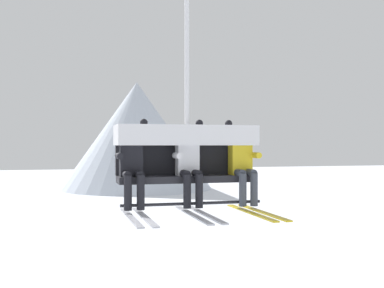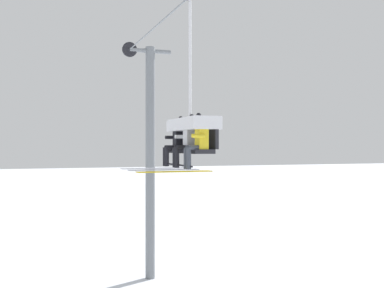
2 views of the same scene
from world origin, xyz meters
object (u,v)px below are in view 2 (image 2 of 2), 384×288
object	(u,v)px
skier_white	(185,141)
skier_yellow	(197,141)
lift_tower_near	(150,156)
chairlift_chair	(193,128)
skier_black	(174,142)

from	to	relation	value
skier_white	skier_yellow	world-z (taller)	same
lift_tower_near	skier_white	world-z (taller)	lift_tower_near
chairlift_chair	skier_white	bearing A→B (deg)	-89.11
chairlift_chair	skier_white	size ratio (longest dim) A/B	2.45
skier_yellow	skier_black	bearing A→B (deg)	180.00
lift_tower_near	skier_white	distance (m)	6.90
skier_black	skier_white	size ratio (longest dim) A/B	1.00
skier_black	skier_yellow	world-z (taller)	same
chairlift_chair	skier_black	world-z (taller)	chairlift_chair
lift_tower_near	skier_white	xyz separation A→B (m)	(6.82, -0.92, 0.51)
lift_tower_near	skier_yellow	size ratio (longest dim) A/B	5.26
lift_tower_near	chairlift_chair	world-z (taller)	lift_tower_near
lift_tower_near	skier_black	distance (m)	6.08
lift_tower_near	chairlift_chair	size ratio (longest dim) A/B	2.15
chairlift_chair	skier_yellow	xyz separation A→B (m)	(0.83, -0.21, -0.32)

